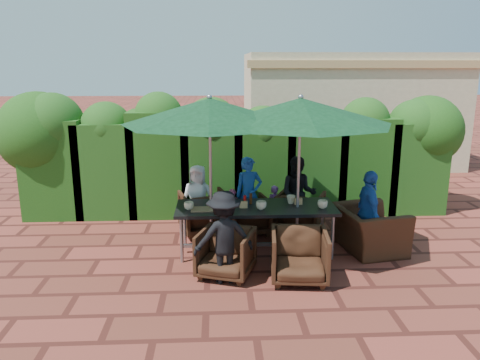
{
  "coord_description": "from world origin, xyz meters",
  "views": [
    {
      "loc": [
        -0.41,
        -6.7,
        2.86
      ],
      "look_at": [
        -0.05,
        0.4,
        1.12
      ],
      "focal_mm": 35.0,
      "sensor_mm": 36.0,
      "label": 1
    }
  ],
  "objects_px": {
    "umbrella_left": "(210,111)",
    "chair_end_right": "(369,222)",
    "chair_far_mid": "(248,213)",
    "chair_near_right": "(299,253)",
    "chair_far_left": "(204,210)",
    "dining_table": "(256,211)",
    "chair_near_left": "(226,251)",
    "umbrella_right": "(300,111)",
    "chair_far_right": "(300,210)"
  },
  "relations": [
    {
      "from": "chair_end_right",
      "to": "chair_near_left",
      "type": "bearing_deg",
      "value": 98.96
    },
    {
      "from": "chair_near_right",
      "to": "chair_far_left",
      "type": "bearing_deg",
      "value": 130.19
    },
    {
      "from": "chair_far_left",
      "to": "chair_end_right",
      "type": "height_order",
      "value": "chair_end_right"
    },
    {
      "from": "chair_end_right",
      "to": "dining_table",
      "type": "bearing_deg",
      "value": 78.61
    },
    {
      "from": "umbrella_right",
      "to": "chair_far_left",
      "type": "relative_size",
      "value": 3.38
    },
    {
      "from": "chair_near_right",
      "to": "chair_end_right",
      "type": "distance_m",
      "value": 1.63
    },
    {
      "from": "chair_near_right",
      "to": "chair_end_right",
      "type": "xyz_separation_m",
      "value": [
        1.29,
        1.01,
        0.08
      ]
    },
    {
      "from": "dining_table",
      "to": "chair_near_right",
      "type": "xyz_separation_m",
      "value": [
        0.51,
        -1.03,
        -0.29
      ]
    },
    {
      "from": "chair_near_left",
      "to": "chair_end_right",
      "type": "distance_m",
      "value": 2.42
    },
    {
      "from": "umbrella_right",
      "to": "chair_near_right",
      "type": "distance_m",
      "value": 2.07
    },
    {
      "from": "umbrella_left",
      "to": "chair_end_right",
      "type": "relative_size",
      "value": 2.46
    },
    {
      "from": "chair_far_mid",
      "to": "chair_far_right",
      "type": "xyz_separation_m",
      "value": [
        0.93,
        0.07,
        0.03
      ]
    },
    {
      "from": "chair_far_right",
      "to": "chair_near_right",
      "type": "bearing_deg",
      "value": 103.83
    },
    {
      "from": "chair_far_mid",
      "to": "umbrella_right",
      "type": "bearing_deg",
      "value": 114.58
    },
    {
      "from": "chair_near_left",
      "to": "chair_end_right",
      "type": "height_order",
      "value": "chair_end_right"
    },
    {
      "from": "chair_far_right",
      "to": "chair_end_right",
      "type": "xyz_separation_m",
      "value": [
        0.93,
        -0.96,
        0.08
      ]
    },
    {
      "from": "chair_far_left",
      "to": "chair_far_right",
      "type": "distance_m",
      "value": 1.69
    },
    {
      "from": "dining_table",
      "to": "chair_far_left",
      "type": "height_order",
      "value": "chair_far_left"
    },
    {
      "from": "dining_table",
      "to": "chair_near_left",
      "type": "xyz_separation_m",
      "value": [
        -0.49,
        -0.83,
        -0.31
      ]
    },
    {
      "from": "umbrella_left",
      "to": "chair_far_mid",
      "type": "relative_size",
      "value": 3.64
    },
    {
      "from": "chair_far_mid",
      "to": "chair_near_left",
      "type": "bearing_deg",
      "value": 63.48
    },
    {
      "from": "chair_far_mid",
      "to": "chair_far_left",
      "type": "bearing_deg",
      "value": -16.96
    },
    {
      "from": "umbrella_right",
      "to": "chair_far_mid",
      "type": "distance_m",
      "value": 2.19
    },
    {
      "from": "chair_far_left",
      "to": "chair_near_right",
      "type": "relative_size",
      "value": 1.05
    },
    {
      "from": "dining_table",
      "to": "chair_far_left",
      "type": "relative_size",
      "value": 3.03
    },
    {
      "from": "dining_table",
      "to": "umbrella_right",
      "type": "bearing_deg",
      "value": -5.92
    },
    {
      "from": "chair_far_right",
      "to": "umbrella_left",
      "type": "bearing_deg",
      "value": 55.41
    },
    {
      "from": "chair_far_left",
      "to": "chair_far_right",
      "type": "bearing_deg",
      "value": 164.92
    },
    {
      "from": "chair_far_right",
      "to": "chair_near_left",
      "type": "relative_size",
      "value": 1.06
    },
    {
      "from": "chair_far_mid",
      "to": "chair_near_right",
      "type": "relative_size",
      "value": 0.93
    },
    {
      "from": "umbrella_right",
      "to": "chair_far_right",
      "type": "relative_size",
      "value": 3.53
    },
    {
      "from": "dining_table",
      "to": "umbrella_left",
      "type": "relative_size",
      "value": 0.94
    },
    {
      "from": "umbrella_right",
      "to": "chair_far_right",
      "type": "bearing_deg",
      "value": 76.94
    },
    {
      "from": "umbrella_left",
      "to": "chair_far_right",
      "type": "xyz_separation_m",
      "value": [
        1.56,
        0.94,
        -1.82
      ]
    },
    {
      "from": "dining_table",
      "to": "chair_far_left",
      "type": "bearing_deg",
      "value": 131.81
    },
    {
      "from": "chair_far_mid",
      "to": "chair_far_right",
      "type": "height_order",
      "value": "chair_far_right"
    },
    {
      "from": "umbrella_left",
      "to": "umbrella_right",
      "type": "relative_size",
      "value": 0.95
    },
    {
      "from": "chair_far_left",
      "to": "dining_table",
      "type": "bearing_deg",
      "value": 116.38
    },
    {
      "from": "chair_far_left",
      "to": "chair_near_right",
      "type": "xyz_separation_m",
      "value": [
        1.33,
        -1.95,
        -0.02
      ]
    },
    {
      "from": "umbrella_left",
      "to": "chair_near_right",
      "type": "distance_m",
      "value": 2.41
    },
    {
      "from": "umbrella_right",
      "to": "chair_near_right",
      "type": "height_order",
      "value": "umbrella_right"
    },
    {
      "from": "umbrella_left",
      "to": "umbrella_right",
      "type": "xyz_separation_m",
      "value": [
        1.33,
        -0.05,
        0.0
      ]
    },
    {
      "from": "chair_far_left",
      "to": "chair_end_right",
      "type": "distance_m",
      "value": 2.78
    },
    {
      "from": "chair_near_right",
      "to": "chair_far_mid",
      "type": "bearing_deg",
      "value": 112.78
    },
    {
      "from": "dining_table",
      "to": "umbrella_left",
      "type": "bearing_deg",
      "value": -178.83
    },
    {
      "from": "umbrella_right",
      "to": "chair_near_left",
      "type": "bearing_deg",
      "value": -145.64
    },
    {
      "from": "dining_table",
      "to": "chair_near_right",
      "type": "height_order",
      "value": "chair_near_right"
    },
    {
      "from": "dining_table",
      "to": "chair_end_right",
      "type": "bearing_deg",
      "value": -0.83
    },
    {
      "from": "umbrella_left",
      "to": "chair_end_right",
      "type": "distance_m",
      "value": 3.04
    },
    {
      "from": "dining_table",
      "to": "umbrella_right",
      "type": "xyz_separation_m",
      "value": [
        0.64,
        -0.07,
        1.54
      ]
    }
  ]
}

